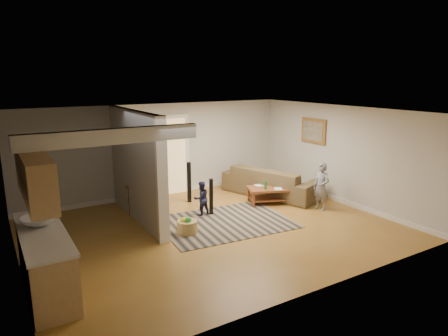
{
  "coord_description": "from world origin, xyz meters",
  "views": [
    {
      "loc": [
        -4.0,
        -7.01,
        3.21
      ],
      "look_at": [
        0.74,
        0.81,
        1.1
      ],
      "focal_mm": 32.0,
      "sensor_mm": 36.0,
      "label": 1
    }
  ],
  "objects": [
    {
      "name": "ground",
      "position": [
        0.0,
        0.0,
        0.0
      ],
      "size": [
        7.5,
        7.5,
        0.0
      ],
      "primitive_type": "plane",
      "color": "olive",
      "rests_on": "ground"
    },
    {
      "name": "room_shell",
      "position": [
        -1.07,
        0.43,
        1.46
      ],
      "size": [
        7.54,
        6.02,
        2.52
      ],
      "color": "#B6B4AE",
      "rests_on": "ground"
    },
    {
      "name": "area_rug",
      "position": [
        0.4,
        0.21,
        0.01
      ],
      "size": [
        3.03,
        2.33,
        0.01
      ],
      "primitive_type": "cube",
      "rotation": [
        0.0,
        0.0,
        -0.09
      ],
      "color": "black",
      "rests_on": "ground"
    },
    {
      "name": "sofa",
      "position": [
        2.61,
        1.38,
        0.0
      ],
      "size": [
        1.88,
        2.9,
        0.79
      ],
      "primitive_type": "imported",
      "rotation": [
        0.0,
        0.0,
        1.9
      ],
      "color": "#463B23",
      "rests_on": "ground"
    },
    {
      "name": "coffee_table",
      "position": [
        2.11,
        0.82,
        0.33
      ],
      "size": [
        1.23,
        0.98,
        0.63
      ],
      "rotation": [
        0.0,
        0.0,
        -0.38
      ],
      "color": "brown",
      "rests_on": "ground"
    },
    {
      "name": "tv_console",
      "position": [
        -0.94,
        2.19,
        0.65
      ],
      "size": [
        0.81,
        1.21,
        0.97
      ],
      "rotation": [
        0.0,
        0.0,
        -0.38
      ],
      "color": "brown",
      "rests_on": "ground"
    },
    {
      "name": "speaker_left",
      "position": [
        0.4,
        0.85,
        0.44
      ],
      "size": [
        0.11,
        0.11,
        0.87
      ],
      "primitive_type": "cube",
      "rotation": [
        0.0,
        0.0,
        -0.36
      ],
      "color": "black",
      "rests_on": "ground"
    },
    {
      "name": "speaker_right",
      "position": [
        0.4,
        2.0,
        0.53
      ],
      "size": [
        0.14,
        0.14,
        1.06
      ],
      "primitive_type": "cube",
      "rotation": [
        0.0,
        0.0,
        -0.42
      ],
      "color": "black",
      "rests_on": "ground"
    },
    {
      "name": "toy_basket",
      "position": [
        -0.6,
        0.09,
        0.16
      ],
      "size": [
        0.42,
        0.42,
        0.38
      ],
      "color": "#9D8344",
      "rests_on": "ground"
    },
    {
      "name": "child",
      "position": [
        2.87,
        -0.24,
        0.0
      ],
      "size": [
        0.35,
        0.47,
        1.17
      ],
      "primitive_type": "imported",
      "rotation": [
        0.0,
        0.0,
        -1.39
      ],
      "color": "gray",
      "rests_on": "ground"
    },
    {
      "name": "toddler",
      "position": [
        0.19,
        0.94,
        0.0
      ],
      "size": [
        0.42,
        0.34,
        0.82
      ],
      "primitive_type": "imported",
      "rotation": [
        0.0,
        0.0,
        3.21
      ],
      "color": "#1A1C38",
      "rests_on": "ground"
    }
  ]
}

